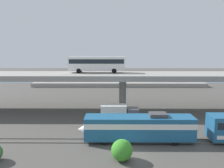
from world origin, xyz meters
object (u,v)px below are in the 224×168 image
(train_locomotive, at_px, (134,127))
(parked_car_1, at_px, (64,79))
(parked_car_0, at_px, (50,79))
(parked_car_3, at_px, (153,79))
(service_truck_west, at_px, (118,112))
(parked_car_2, at_px, (89,79))
(parked_car_5, at_px, (177,79))
(transit_bus_on_overpass, at_px, (97,63))
(parked_car_4, at_px, (135,78))

(train_locomotive, height_order, parked_car_1, train_locomotive)
(parked_car_0, height_order, parked_car_3, same)
(train_locomotive, bearing_deg, parked_car_1, -67.35)
(train_locomotive, height_order, parked_car_0, train_locomotive)
(service_truck_west, bearing_deg, parked_car_2, 103.12)
(parked_car_0, xyz_separation_m, parked_car_5, (46.55, -0.21, -0.00))
(transit_bus_on_overpass, distance_m, parked_car_4, 38.95)
(transit_bus_on_overpass, bearing_deg, parked_car_5, 50.31)
(parked_car_0, xyz_separation_m, parked_car_2, (14.22, 2.18, -0.00))
(train_locomotive, relative_size, parked_car_1, 3.66)
(parked_car_1, xyz_separation_m, parked_car_2, (9.13, 1.46, -0.00))
(parked_car_0, relative_size, parked_car_2, 1.07)
(train_locomotive, relative_size, parked_car_2, 3.86)
(service_truck_west, bearing_deg, parked_car_3, 71.58)
(service_truck_west, relative_size, parked_car_4, 1.51)
(train_locomotive, height_order, service_truck_west, train_locomotive)
(parked_car_1, relative_size, parked_car_2, 1.06)
(parked_car_0, distance_m, parked_car_1, 5.15)
(service_truck_west, relative_size, parked_car_0, 1.50)
(parked_car_3, bearing_deg, train_locomotive, 76.84)
(parked_car_0, relative_size, parked_car_1, 1.01)
(train_locomotive, height_order, parked_car_5, train_locomotive)
(transit_bus_on_overpass, distance_m, parked_car_5, 42.62)
(parked_car_3, relative_size, parked_car_4, 1.00)
(transit_bus_on_overpass, bearing_deg, parked_car_4, 72.18)
(parked_car_1, bearing_deg, parked_car_4, -173.21)
(parked_car_4, bearing_deg, train_locomotive, -95.55)
(parked_car_1, distance_m, parked_car_2, 9.24)
(train_locomotive, xyz_separation_m, transit_bus_on_overpass, (-6.44, 17.50, 7.87))
(parked_car_1, distance_m, parked_car_4, 26.56)
(service_truck_west, height_order, parked_car_5, service_truck_west)
(transit_bus_on_overpass, height_order, parked_car_3, transit_bus_on_overpass)
(service_truck_west, relative_size, parked_car_5, 1.49)
(transit_bus_on_overpass, relative_size, parked_car_2, 2.84)
(service_truck_west, distance_m, parked_car_1, 45.90)
(train_locomotive, bearing_deg, service_truck_west, -77.70)
(parked_car_1, height_order, parked_car_4, same)
(parked_car_2, bearing_deg, parked_car_3, -5.42)
(service_truck_west, xyz_separation_m, parked_car_2, (-10.06, 43.15, 0.57))
(parked_car_1, height_order, parked_car_3, same)
(parked_car_0, relative_size, parked_car_3, 1.00)
(parked_car_0, bearing_deg, parked_car_5, 179.74)
(service_truck_west, height_order, parked_car_1, service_truck_west)
(parked_car_0, bearing_deg, service_truck_west, 120.65)
(service_truck_west, xyz_separation_m, parked_car_5, (22.27, 40.76, 0.57))
(parked_car_5, bearing_deg, parked_car_0, 179.74)
(train_locomotive, distance_m, parked_car_4, 54.07)
(service_truck_west, bearing_deg, train_locomotive, -77.70)
(transit_bus_on_overpass, distance_m, service_truck_west, 12.80)
(train_locomotive, relative_size, parked_car_3, 3.60)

